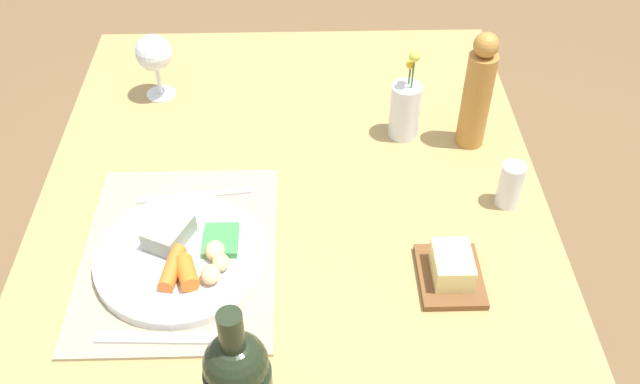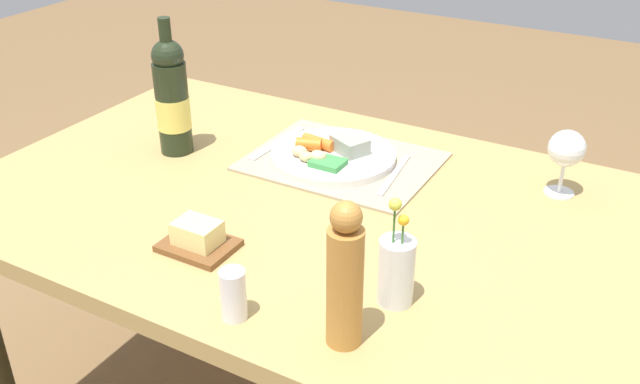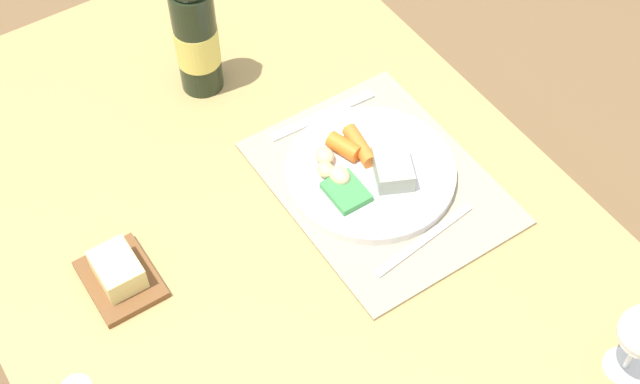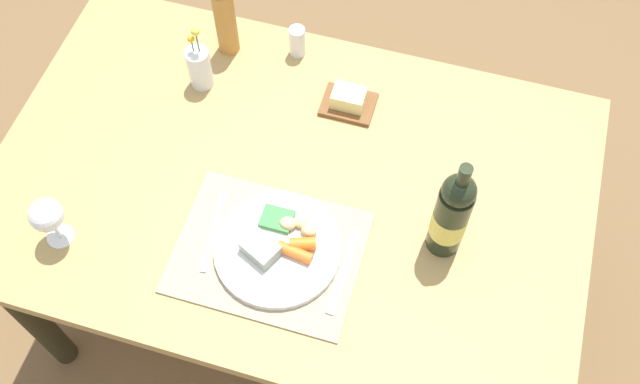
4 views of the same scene
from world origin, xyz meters
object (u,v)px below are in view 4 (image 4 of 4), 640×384
object	(u,v)px
dining_table	(290,201)
butter_dish	(349,101)
pepper_mill	(225,17)
wine_bottle	(451,215)
knife	(344,271)
fork	(214,231)
flower_vase	(199,67)
dinner_plate	(278,247)
wine_glass	(47,216)
salt_shaker	(297,41)

from	to	relation	value
dining_table	butter_dish	world-z (taller)	butter_dish
pepper_mill	wine_bottle	distance (m)	0.76
dining_table	pepper_mill	xyz separation A→B (m)	(-0.27, 0.34, 0.20)
pepper_mill	wine_bottle	size ratio (longest dim) A/B	0.77
pepper_mill	knife	bearing A→B (deg)	-49.37
fork	wine_bottle	size ratio (longest dim) A/B	0.65
pepper_mill	butter_dish	distance (m)	0.37
flower_vase	wine_bottle	size ratio (longest dim) A/B	0.62
knife	butter_dish	size ratio (longest dim) A/B	1.57
dining_table	knife	xyz separation A→B (m)	(0.18, -0.18, 0.10)
dinner_plate	pepper_mill	world-z (taller)	pepper_mill
wine_glass	flower_vase	bearing A→B (deg)	73.48
dining_table	wine_glass	distance (m)	0.56
butter_dish	fork	bearing A→B (deg)	-114.71
salt_shaker	wine_glass	size ratio (longest dim) A/B	0.61
butter_dish	salt_shaker	bearing A→B (deg)	143.18
knife	wine_glass	world-z (taller)	wine_glass
flower_vase	salt_shaker	bearing A→B (deg)	38.70
fork	flower_vase	size ratio (longest dim) A/B	1.04
knife	salt_shaker	distance (m)	0.63
butter_dish	knife	bearing A→B (deg)	-75.96
salt_shaker	dining_table	bearing A→B (deg)	-75.73
fork	wine_bottle	xyz separation A→B (m)	(0.49, 0.12, 0.12)
fork	salt_shaker	world-z (taller)	salt_shaker
fork	knife	size ratio (longest dim) A/B	0.98
dinner_plate	wine_bottle	world-z (taller)	wine_bottle
knife	butter_dish	xyz separation A→B (m)	(-0.11, 0.44, 0.01)
butter_dish	flower_vase	xyz separation A→B (m)	(-0.37, -0.03, 0.04)
salt_shaker	knife	bearing A→B (deg)	-63.62
flower_vase	knife	bearing A→B (deg)	-39.99
flower_vase	wine_glass	distance (m)	0.52
dining_table	pepper_mill	bearing A→B (deg)	128.17
flower_vase	dining_table	bearing A→B (deg)	-36.30
knife	wine_glass	size ratio (longest dim) A/B	1.46
dinner_plate	salt_shaker	size ratio (longest dim) A/B	3.24
fork	dinner_plate	bearing A→B (deg)	-7.47
fork	butter_dish	world-z (taller)	butter_dish
pepper_mill	wine_glass	size ratio (longest dim) A/B	1.70
dinner_plate	salt_shaker	xyz separation A→B (m)	(-0.13, 0.55, 0.02)
knife	pepper_mill	bearing A→B (deg)	132.95
salt_shaker	wine_glass	xyz separation A→B (m)	(-0.35, -0.66, 0.06)
wine_bottle	salt_shaker	bearing A→B (deg)	137.43
salt_shaker	pepper_mill	bearing A→B (deg)	-168.83
knife	salt_shaker	world-z (taller)	salt_shaker
fork	butter_dish	xyz separation A→B (m)	(0.20, 0.42, 0.01)
dining_table	wine_glass	bearing A→B (deg)	-148.01
dining_table	salt_shaker	distance (m)	0.41
pepper_mill	flower_vase	world-z (taller)	pepper_mill
salt_shaker	flower_vase	world-z (taller)	flower_vase
fork	wine_glass	xyz separation A→B (m)	(-0.32, -0.11, 0.09)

